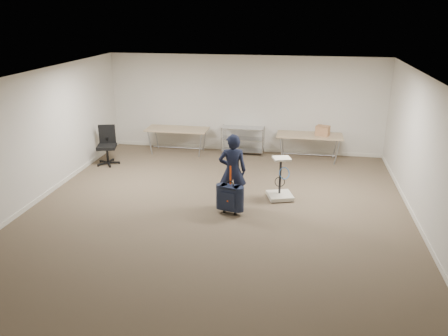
# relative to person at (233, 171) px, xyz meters

# --- Properties ---
(ground) EXTENTS (9.00, 9.00, 0.00)m
(ground) POSITION_rel_person_xyz_m (-0.27, -0.54, -0.81)
(ground) COLOR #4E412F
(ground) RESTS_ON ground
(room_shell) EXTENTS (8.00, 9.00, 9.00)m
(room_shell) POSITION_rel_person_xyz_m (-0.27, 0.84, -0.76)
(room_shell) COLOR beige
(room_shell) RESTS_ON ground
(folding_table_left) EXTENTS (1.80, 0.75, 0.73)m
(folding_table_left) POSITION_rel_person_xyz_m (-2.17, 3.41, -0.13)
(folding_table_left) COLOR #8F7C57
(folding_table_left) RESTS_ON ground
(folding_table_right) EXTENTS (1.80, 0.75, 0.73)m
(folding_table_right) POSITION_rel_person_xyz_m (1.63, 3.41, -0.13)
(folding_table_right) COLOR #8F7C57
(folding_table_right) RESTS_ON ground
(wire_shelf) EXTENTS (1.22, 0.47, 0.80)m
(wire_shelf) POSITION_rel_person_xyz_m (-0.27, 3.66, -0.37)
(wire_shelf) COLOR #BABCC1
(wire_shelf) RESTS_ON ground
(person) EXTENTS (0.65, 0.49, 1.61)m
(person) POSITION_rel_person_xyz_m (0.00, 0.00, 0.00)
(person) COLOR black
(person) RESTS_ON ground
(suitcase) EXTENTS (0.42, 0.30, 1.05)m
(suitcase) POSITION_rel_person_xyz_m (0.01, -0.38, -0.45)
(suitcase) COLOR black
(suitcase) RESTS_ON ground
(office_chair) EXTENTS (0.64, 0.64, 1.05)m
(office_chair) POSITION_rel_person_xyz_m (-3.79, 2.13, -0.49)
(office_chair) COLOR black
(office_chair) RESTS_ON ground
(equipment_cart) EXTENTS (0.66, 0.66, 0.97)m
(equipment_cart) POSITION_rel_person_xyz_m (0.99, 0.58, -0.55)
(equipment_cart) COLOR beige
(equipment_cart) RESTS_ON ground
(cardboard_box) EXTENTS (0.42, 0.36, 0.27)m
(cardboard_box) POSITION_rel_person_xyz_m (1.98, 3.42, 0.06)
(cardboard_box) COLOR olive
(cardboard_box) RESTS_ON folding_table_right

